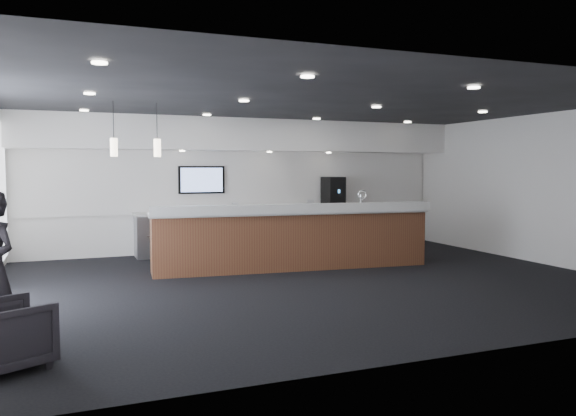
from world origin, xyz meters
name	(u,v)px	position (x,y,z in m)	size (l,w,h in m)	color
ground	(313,281)	(0.00, 0.00, 0.00)	(10.00, 10.00, 0.00)	black
ceiling	(313,102)	(0.00, 0.00, 3.00)	(10.00, 8.00, 0.02)	black
back_wall	(243,186)	(0.00, 4.00, 1.50)	(10.00, 0.02, 3.00)	white
right_wall	(541,189)	(5.00, 0.00, 1.50)	(0.02, 8.00, 3.00)	white
soffit_bulkhead	(248,135)	(0.00, 3.55, 2.65)	(10.00, 0.90, 0.70)	white
alcove_panel	(243,182)	(0.00, 3.97, 1.60)	(9.80, 0.06, 1.40)	white
back_credenza	(248,231)	(0.00, 3.64, 0.48)	(5.06, 0.66, 0.95)	#919599
wall_tv	(202,180)	(-1.00, 3.91, 1.65)	(1.05, 0.08, 0.62)	black
pendant_left	(160,147)	(-2.40, 0.80, 2.25)	(0.12, 0.12, 0.30)	beige
pendant_right	(115,147)	(-3.10, 0.80, 2.25)	(0.12, 0.12, 0.30)	beige
ceiling_can_lights	(313,104)	(0.00, 0.00, 2.97)	(7.00, 5.00, 0.02)	white
service_counter	(293,239)	(0.14, 1.25, 0.57)	(5.37, 1.36, 1.49)	brown
coffee_machine	(333,193)	(2.16, 3.62, 1.33)	(0.46, 0.58, 0.75)	black
info_sign_left	(235,207)	(-0.33, 3.52, 1.05)	(0.14, 0.02, 0.20)	silver
info_sign_right	(311,204)	(1.51, 3.51, 1.06)	(0.17, 0.02, 0.23)	silver
armchair	(7,335)	(-4.40, -2.75, 0.33)	(0.71, 0.73, 0.66)	black
cup_0	(302,207)	(1.29, 3.52, 1.00)	(0.10, 0.10, 0.09)	white
cup_1	(296,207)	(1.15, 3.52, 1.00)	(0.10, 0.10, 0.09)	white
cup_2	(291,208)	(1.01, 3.52, 1.00)	(0.10, 0.10, 0.09)	white
cup_3	(285,208)	(0.87, 3.52, 1.00)	(0.10, 0.10, 0.09)	white
cup_4	(279,208)	(0.73, 3.52, 1.00)	(0.10, 0.10, 0.09)	white
cup_5	(274,208)	(0.59, 3.52, 1.00)	(0.10, 0.10, 0.09)	white
cup_6	(268,208)	(0.45, 3.52, 1.00)	(0.10, 0.10, 0.09)	white
cup_7	(262,208)	(0.31, 3.52, 1.00)	(0.10, 0.10, 0.09)	white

